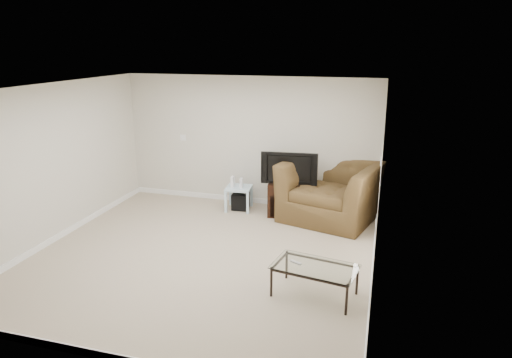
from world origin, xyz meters
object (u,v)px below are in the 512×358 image
(tv_stand, at_px, (289,198))
(coffee_table, at_px, (314,281))
(recliner, at_px, (330,181))
(television, at_px, (290,167))
(subwoofer, at_px, (241,201))
(side_table, at_px, (239,198))

(tv_stand, xyz_separation_m, coffee_table, (0.90, -2.73, -0.11))
(tv_stand, distance_m, recliner, 0.84)
(television, height_order, recliner, recliner)
(coffee_table, bearing_deg, television, 108.38)
(television, bearing_deg, coffee_table, -77.04)
(tv_stand, bearing_deg, subwoofer, 170.92)
(subwoofer, distance_m, coffee_table, 3.32)
(side_table, xyz_separation_m, coffee_table, (1.88, -2.73, -0.02))
(television, distance_m, coffee_table, 2.93)
(tv_stand, height_order, subwoofer, tv_stand)
(side_table, relative_size, coffee_table, 0.45)
(tv_stand, relative_size, subwoofer, 2.49)
(television, xyz_separation_m, subwoofer, (-0.96, 0.05, -0.77))
(television, bearing_deg, tv_stand, 92.35)
(tv_stand, height_order, recliner, recliner)
(tv_stand, bearing_deg, television, -90.00)
(coffee_table, bearing_deg, tv_stand, 108.26)
(television, xyz_separation_m, side_table, (-0.99, 0.03, -0.70))
(recliner, bearing_deg, coffee_table, -71.41)
(subwoofer, xyz_separation_m, recliner, (1.70, -0.02, 0.55))
(tv_stand, xyz_separation_m, recliner, (0.74, 0.00, 0.39))
(coffee_table, bearing_deg, subwoofer, 124.05)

